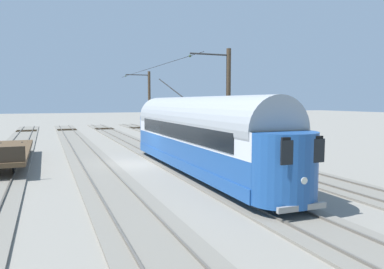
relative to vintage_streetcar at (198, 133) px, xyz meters
The scene contains 10 objects.
ground_plane 5.51m from the vintage_streetcar, 59.39° to the right, with size 220.00×220.00×0.00m, color gray.
track_streetcar_siding 7.26m from the vintage_streetcar, 137.81° to the right, with size 2.80×80.00×0.18m.
track_adjacent_siding 5.14m from the vintage_streetcar, 90.00° to the right, with size 2.80×80.00×0.18m.
track_third_siding 7.26m from the vintage_streetcar, 42.19° to the right, with size 2.80×80.00×0.18m.
track_outer_siding 11.46m from the vintage_streetcar, 24.38° to the right, with size 2.80×80.00×0.18m.
vintage_streetcar is the anchor object (origin of this frame).
flatcar_adjacent 12.55m from the vintage_streetcar, 34.78° to the right, with size 2.80×11.80×1.60m.
catenary_pole_foreground 19.58m from the vintage_streetcar, 97.12° to the right, with size 2.71×0.28×7.19m.
catenary_pole_mid_near 3.06m from the vintage_streetcar, 154.78° to the right, with size 2.71×0.28×7.19m.
overhead_wire_run 11.72m from the vintage_streetcar, 90.44° to the right, with size 2.50×22.23×0.18m.
Camera 1 is at (5.27, 23.18, 4.05)m, focal length 34.53 mm.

